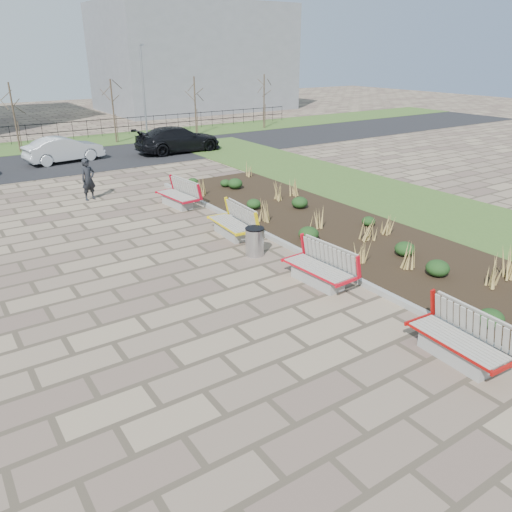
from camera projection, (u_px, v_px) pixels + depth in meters
ground at (277, 361)px, 9.98m from camera, size 120.00×120.00×0.00m
planting_bed at (339, 231)px, 17.01m from camera, size 4.50×18.00×0.10m
planting_curb at (284, 244)px, 15.80m from camera, size 0.16×18.00×0.15m
grass_verge_near at (429, 209)px, 19.46m from camera, size 5.00×38.00×0.04m
grass_verge_far at (16, 148)px, 31.46m from camera, size 80.00×5.00×0.04m
road at (37, 165)px, 26.86m from camera, size 80.00×7.00×0.02m
bench_a at (458, 338)px, 9.83m from camera, size 1.01×2.15×1.00m
bench_b at (318, 266)px, 13.10m from camera, size 1.03×2.15×1.00m
bench_c at (231, 222)px, 16.50m from camera, size 1.03×2.15×1.00m
bench_d at (177, 194)px, 19.66m from camera, size 1.11×2.18×1.00m
litter_bin at (255, 242)px, 14.96m from camera, size 0.55×0.55×0.85m
pedestrian at (88, 180)px, 20.40m from camera, size 0.71×0.56×1.70m
car_silver at (64, 149)px, 27.37m from camera, size 4.32×2.01×1.37m
car_black at (178, 139)px, 30.02m from camera, size 5.22×2.16×1.51m
tree_c at (14, 118)px, 29.53m from camera, size 1.40×1.40×4.00m
tree_d at (113, 111)px, 32.62m from camera, size 1.40×1.40×4.00m
tree_e at (195, 106)px, 35.70m from camera, size 1.40×1.40×4.00m
tree_f at (264, 101)px, 38.79m from camera, size 1.40×1.40×4.00m
lamp_east at (144, 94)px, 32.88m from camera, size 0.24×0.60×6.00m
railing_fence at (10, 135)px, 32.37m from camera, size 44.00×0.10×1.20m
building_grey at (194, 58)px, 50.58m from camera, size 18.00×12.00×10.00m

